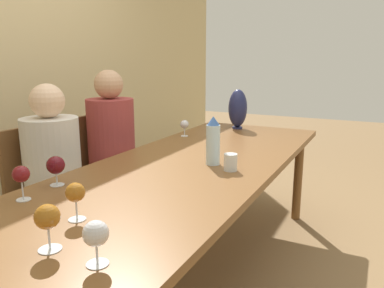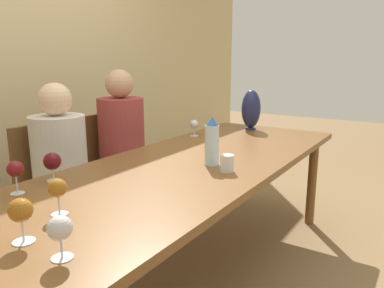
% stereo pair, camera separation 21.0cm
% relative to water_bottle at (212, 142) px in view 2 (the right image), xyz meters
% --- Properties ---
extents(ground_plane, '(14.00, 14.00, 0.00)m').
position_rel_water_bottle_xyz_m(ground_plane, '(-0.05, 0.13, -0.87)').
color(ground_plane, olive).
extents(wall_back, '(7.00, 0.06, 2.80)m').
position_rel_water_bottle_xyz_m(wall_back, '(-0.05, 1.68, 0.53)').
color(wall_back, '#CCB784').
rests_on(wall_back, ground_plane).
extents(dining_table, '(2.68, 0.95, 0.74)m').
position_rel_water_bottle_xyz_m(dining_table, '(-0.05, 0.13, -0.19)').
color(dining_table, brown).
rests_on(dining_table, ground_plane).
extents(water_bottle, '(0.08, 0.08, 0.27)m').
position_rel_water_bottle_xyz_m(water_bottle, '(0.00, 0.00, 0.00)').
color(water_bottle, silver).
rests_on(water_bottle, dining_table).
extents(water_tumbler, '(0.07, 0.07, 0.09)m').
position_rel_water_bottle_xyz_m(water_tumbler, '(-0.07, -0.13, -0.09)').
color(water_tumbler, silver).
rests_on(water_tumbler, dining_table).
extents(vase, '(0.15, 0.15, 0.33)m').
position_rel_water_bottle_xyz_m(vase, '(1.09, 0.26, 0.04)').
color(vase, '#1E234C').
rests_on(vase, dining_table).
extents(wine_glass_0, '(0.07, 0.07, 0.14)m').
position_rel_water_bottle_xyz_m(wine_glass_0, '(-0.89, 0.14, -0.03)').
color(wine_glass_0, silver).
rests_on(wine_glass_0, dining_table).
extents(wine_glass_1, '(0.07, 0.07, 0.15)m').
position_rel_water_bottle_xyz_m(wine_glass_1, '(-0.85, 0.48, -0.02)').
color(wine_glass_1, silver).
rests_on(wine_glass_1, dining_table).
extents(wine_glass_2, '(0.08, 0.08, 0.15)m').
position_rel_water_bottle_xyz_m(wine_glass_2, '(-1.10, 0.06, -0.03)').
color(wine_glass_2, silver).
rests_on(wine_glass_2, dining_table).
extents(wine_glass_3, '(0.07, 0.07, 0.13)m').
position_rel_water_bottle_xyz_m(wine_glass_3, '(-1.10, -0.13, -0.04)').
color(wine_glass_3, silver).
rests_on(wine_glass_3, dining_table).
extents(wine_glass_4, '(0.08, 0.08, 0.14)m').
position_rel_water_bottle_xyz_m(wine_glass_4, '(-0.65, 0.50, -0.04)').
color(wine_glass_4, silver).
rests_on(wine_glass_4, dining_table).
extents(wine_glass_5, '(0.06, 0.06, 0.12)m').
position_rel_water_bottle_xyz_m(wine_glass_5, '(0.61, 0.50, -0.04)').
color(wine_glass_5, silver).
rests_on(wine_glass_5, dining_table).
extents(chair_near, '(0.44, 0.44, 0.91)m').
position_rel_water_bottle_xyz_m(chair_near, '(-0.28, 1.00, -0.39)').
color(chair_near, brown).
rests_on(chair_near, ground_plane).
extents(chair_far, '(0.44, 0.44, 0.91)m').
position_rel_water_bottle_xyz_m(chair_far, '(0.27, 1.00, -0.39)').
color(chair_far, brown).
rests_on(chair_far, ground_plane).
extents(person_near, '(0.33, 0.33, 1.18)m').
position_rel_water_bottle_xyz_m(person_near, '(-0.28, 0.91, -0.24)').
color(person_near, '#2D2D38').
rests_on(person_near, ground_plane).
extents(person_far, '(0.34, 0.34, 1.24)m').
position_rel_water_bottle_xyz_m(person_far, '(0.27, 0.91, -0.21)').
color(person_far, '#2D2D38').
rests_on(person_far, ground_plane).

